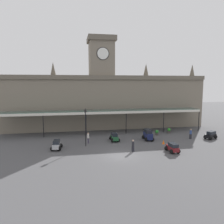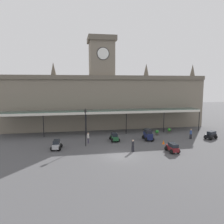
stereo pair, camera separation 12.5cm
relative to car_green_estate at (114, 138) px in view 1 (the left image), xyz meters
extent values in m
plane|color=#4A494C|center=(-0.54, -7.18, -0.56)|extent=(140.00, 140.00, 0.00)
cube|color=slate|center=(-0.54, 11.29, 4.83)|extent=(42.62, 5.89, 10.79)
cube|color=#685F52|center=(-0.54, 8.19, 9.83)|extent=(42.62, 0.30, 0.80)
cube|color=slate|center=(-0.54, 11.29, 13.57)|extent=(4.80, 4.80, 6.67)
cube|color=#61594D|center=(-0.54, 11.29, 17.40)|extent=(5.50, 5.50, 1.00)
cylinder|color=white|center=(-0.54, 8.83, 14.37)|extent=(2.20, 0.12, 2.20)
cylinder|color=black|center=(-0.54, 8.87, 14.37)|extent=(2.46, 0.06, 2.46)
cone|color=#5B5448|center=(-10.13, 11.29, 11.53)|extent=(1.10, 1.10, 2.60)
cone|color=#5B5448|center=(9.05, 11.29, 11.53)|extent=(1.10, 1.10, 2.60)
cone|color=#5B5448|center=(19.77, 11.29, 11.53)|extent=(1.10, 1.10, 2.60)
cube|color=#38564C|center=(-0.54, 6.14, 3.64)|extent=(36.74, 3.20, 0.16)
cube|color=silver|center=(-0.54, 4.54, 3.44)|extent=(36.74, 0.12, 0.44)
cylinder|color=black|center=(-11.56, 4.69, 1.50)|extent=(0.14, 0.14, 4.12)
cylinder|color=black|center=(-4.21, 4.69, 1.50)|extent=(0.14, 0.14, 4.12)
cylinder|color=black|center=(3.13, 4.69, 1.50)|extent=(0.14, 0.14, 4.12)
cylinder|color=black|center=(10.48, 4.69, 1.50)|extent=(0.14, 0.14, 4.12)
cylinder|color=black|center=(17.83, 4.69, 1.50)|extent=(0.14, 0.14, 4.12)
cube|color=#1E512D|center=(0.00, -0.04, -0.02)|extent=(0.94, 2.27, 0.55)
cube|color=#1E232B|center=(0.00, 0.16, 0.48)|extent=(0.86, 1.57, 0.45)
sphere|color=black|center=(0.47, -0.81, -0.24)|extent=(0.64, 0.64, 0.64)
sphere|color=black|center=(-0.43, -0.83, -0.24)|extent=(0.64, 0.64, 0.64)
sphere|color=black|center=(0.44, 0.74, -0.24)|extent=(0.64, 0.64, 0.64)
sphere|color=black|center=(-0.46, 0.72, -0.24)|extent=(0.64, 0.64, 0.64)
cube|color=#B2B5BA|center=(-8.90, -2.94, -0.02)|extent=(1.08, 2.32, 0.55)
cube|color=#1E232B|center=(-8.88, -2.74, 0.48)|extent=(0.96, 1.61, 0.45)
sphere|color=black|center=(-8.51, -3.75, -0.24)|extent=(0.64, 0.64, 0.64)
sphere|color=black|center=(-9.41, -3.68, -0.24)|extent=(0.64, 0.64, 0.64)
sphere|color=black|center=(-8.38, -2.21, -0.24)|extent=(0.64, 0.64, 0.64)
sphere|color=black|center=(-9.28, -2.13, -0.24)|extent=(0.64, 0.64, 0.64)
cube|color=black|center=(16.17, -1.56, -0.02)|extent=(2.42, 1.79, 0.55)
cube|color=#1E232B|center=(16.35, -1.47, 0.48)|extent=(1.76, 1.42, 0.45)
sphere|color=black|center=(15.66, -2.30, -0.24)|extent=(0.64, 0.64, 0.64)
sphere|color=black|center=(15.27, -1.49, -0.24)|extent=(0.64, 0.64, 0.64)
sphere|color=black|center=(17.06, -1.63, -0.24)|extent=(0.64, 0.64, 0.64)
sphere|color=black|center=(16.67, -0.82, -0.24)|extent=(0.64, 0.64, 0.64)
cube|color=maroon|center=(6.67, -6.99, -0.02)|extent=(0.96, 2.27, 0.55)
cube|color=#1E232B|center=(6.67, -7.19, 0.48)|extent=(0.87, 1.57, 0.45)
sphere|color=black|center=(6.20, -6.23, -0.24)|extent=(0.64, 0.64, 0.64)
sphere|color=black|center=(7.10, -6.21, -0.24)|extent=(0.64, 0.64, 0.64)
sphere|color=black|center=(6.24, -7.78, -0.24)|extent=(0.64, 0.64, 0.64)
sphere|color=black|center=(7.14, -7.76, -0.24)|extent=(0.64, 0.64, 0.64)
cube|color=#19214C|center=(5.56, -0.39, 0.18)|extent=(1.05, 2.44, 0.95)
cube|color=#1E232B|center=(5.57, -0.34, 0.93)|extent=(0.98, 1.94, 0.55)
sphere|color=black|center=(6.00, -1.25, -0.24)|extent=(0.64, 0.64, 0.64)
sphere|color=black|center=(5.05, -1.22, -0.24)|extent=(0.64, 0.64, 0.64)
sphere|color=black|center=(6.07, 0.44, -0.24)|extent=(0.64, 0.64, 0.64)
sphere|color=black|center=(5.12, 0.48, -0.24)|extent=(0.64, 0.64, 0.64)
cylinder|color=black|center=(12.98, -0.96, -0.15)|extent=(0.17, 0.17, 0.82)
cylinder|color=black|center=(12.76, -0.94, -0.15)|extent=(0.17, 0.17, 0.82)
cylinder|color=#334C8C|center=(12.87, -0.95, 0.57)|extent=(0.34, 0.34, 0.62)
sphere|color=tan|center=(12.87, -0.95, 0.99)|extent=(0.23, 0.23, 0.23)
cylinder|color=black|center=(1.53, -5.95, -0.15)|extent=(0.17, 0.17, 0.82)
cylinder|color=black|center=(1.37, -5.80, -0.15)|extent=(0.17, 0.17, 0.82)
cylinder|color=black|center=(1.45, -5.88, 0.57)|extent=(0.34, 0.34, 0.62)
sphere|color=tan|center=(1.45, -5.88, 0.99)|extent=(0.23, 0.23, 0.23)
cylinder|color=#3F384C|center=(-4.28, -0.67, -0.15)|extent=(0.17, 0.17, 0.82)
cylinder|color=#3F384C|center=(-4.23, -0.45, -0.15)|extent=(0.17, 0.17, 0.82)
cylinder|color=silver|center=(-4.25, -0.56, 0.57)|extent=(0.34, 0.34, 0.62)
sphere|color=tan|center=(-4.25, -0.56, 0.99)|extent=(0.23, 0.23, 0.23)
cylinder|color=black|center=(-4.72, -2.06, 1.96)|extent=(0.13, 0.13, 5.06)
cube|color=black|center=(-4.72, -2.06, 4.71)|extent=(0.30, 0.30, 0.44)
sphere|color=black|center=(-4.72, -2.06, 4.99)|extent=(0.14, 0.14, 0.14)
cone|color=orange|center=(7.10, -3.09, -0.26)|extent=(0.40, 0.40, 0.61)
cylinder|color=#47423D|center=(11.10, 3.58, -0.35)|extent=(0.56, 0.56, 0.42)
sphere|color=#2A8A26|center=(11.10, 3.58, 0.10)|extent=(0.60, 0.60, 0.60)
cylinder|color=#47423D|center=(8.26, 2.43, -0.35)|extent=(0.56, 0.56, 0.42)
sphere|color=#29822C|center=(8.26, 2.43, 0.10)|extent=(0.60, 0.60, 0.60)
camera|label=1|loc=(-6.54, -33.57, 8.73)|focal=34.82mm
camera|label=2|loc=(-6.42, -33.60, 8.73)|focal=34.82mm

